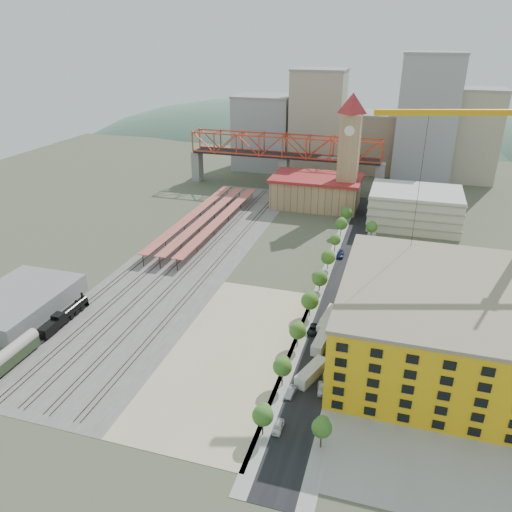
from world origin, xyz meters
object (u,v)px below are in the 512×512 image
(coach, at_px, (10,356))
(construction_building, at_px, (440,323))
(site_trailer_c, at_px, (327,322))
(locomotive, at_px, (66,315))
(site_trailer_a, at_px, (311,373))
(clock_tower, at_px, (350,142))
(site_trailer_d, at_px, (329,317))
(site_trailer_b, at_px, (321,341))
(car_0, at_px, (278,427))

(coach, bearing_deg, construction_building, 18.64)
(coach, relative_size, site_trailer_c, 1.70)
(site_trailer_c, bearing_deg, locomotive, -154.79)
(construction_building, height_order, site_trailer_c, construction_building)
(coach, bearing_deg, site_trailer_a, 13.14)
(clock_tower, height_order, locomotive, clock_tower)
(site_trailer_a, distance_m, site_trailer_c, 21.64)
(site_trailer_c, bearing_deg, coach, -139.92)
(clock_tower, xyz_separation_m, site_trailer_d, (8.00, -91.24, -27.36))
(site_trailer_b, relative_size, site_trailer_d, 1.01)
(clock_tower, bearing_deg, coach, -113.88)
(construction_building, height_order, site_trailer_a, construction_building)
(coach, height_order, car_0, coach)
(site_trailer_a, height_order, site_trailer_c, site_trailer_a)
(construction_building, distance_m, locomotive, 92.96)
(construction_building, height_order, coach, construction_building)
(site_trailer_c, relative_size, car_0, 2.22)
(locomotive, distance_m, car_0, 66.76)
(site_trailer_c, bearing_deg, site_trailer_d, 100.77)
(site_trailer_b, bearing_deg, site_trailer_c, 95.58)
(car_0, bearing_deg, site_trailer_d, 85.87)
(site_trailer_a, bearing_deg, site_trailer_b, 109.47)
(coach, distance_m, site_trailer_d, 77.07)
(coach, bearing_deg, car_0, -1.82)
(site_trailer_c, distance_m, car_0, 39.17)
(coach, bearing_deg, locomotive, 90.00)
(locomotive, relative_size, site_trailer_b, 1.98)
(locomotive, bearing_deg, site_trailer_c, 14.44)
(site_trailer_a, bearing_deg, locomotive, -164.56)
(site_trailer_a, height_order, site_trailer_d, site_trailer_a)
(coach, bearing_deg, site_trailer_d, 31.08)
(clock_tower, height_order, site_trailer_c, clock_tower)
(clock_tower, relative_size, site_trailer_d, 5.31)
(locomotive, bearing_deg, car_0, -19.30)
(construction_building, relative_size, site_trailer_a, 5.02)
(construction_building, bearing_deg, locomotive, -173.20)
(coach, xyz_separation_m, site_trailer_d, (66.00, 39.78, -1.38))
(site_trailer_b, height_order, car_0, site_trailer_b)
(clock_tower, relative_size, locomotive, 2.66)
(site_trailer_a, xyz_separation_m, car_0, (-3.00, -17.42, -0.64))
(car_0, bearing_deg, clock_tower, 92.13)
(construction_building, bearing_deg, site_trailer_b, -173.51)
(site_trailer_b, bearing_deg, locomotive, -167.50)
(clock_tower, bearing_deg, site_trailer_a, -86.04)
(construction_building, bearing_deg, site_trailer_a, -149.01)
(locomotive, relative_size, site_trailer_c, 2.05)
(clock_tower, bearing_deg, site_trailer_c, -85.13)
(clock_tower, relative_size, site_trailer_a, 5.16)
(clock_tower, relative_size, coach, 3.19)
(coach, distance_m, site_trailer_a, 67.79)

